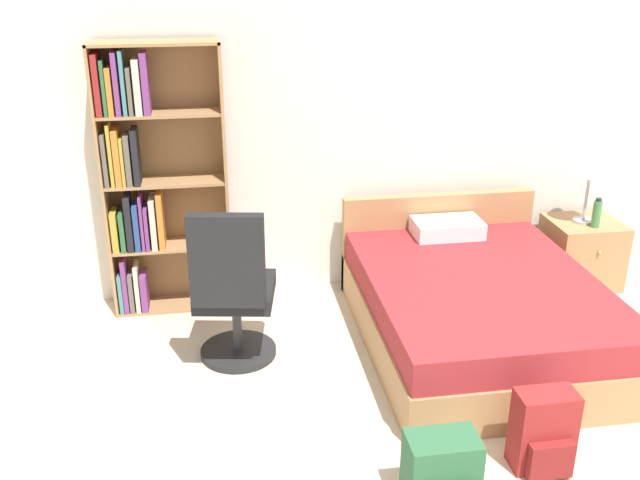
{
  "coord_description": "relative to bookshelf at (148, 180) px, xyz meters",
  "views": [
    {
      "loc": [
        -1.23,
        -1.81,
        2.5
      ],
      "look_at": [
        -0.62,
        1.98,
        0.89
      ],
      "focal_mm": 40.0,
      "sensor_mm": 36.0,
      "label": 1
    }
  ],
  "objects": [
    {
      "name": "water_bottle",
      "position": [
        3.26,
        -0.23,
        -0.35
      ],
      "size": [
        0.06,
        0.06,
        0.23
      ],
      "color": "#3F8C4C",
      "rests_on": "nightstand"
    },
    {
      "name": "wall_back",
      "position": [
        1.66,
        0.21,
        0.32
      ],
      "size": [
        9.0,
        0.06,
        2.6
      ],
      "color": "white",
      "rests_on": "ground_plane"
    },
    {
      "name": "bookshelf",
      "position": [
        0.0,
        0.0,
        0.0
      ],
      "size": [
        0.85,
        0.29,
        1.91
      ],
      "color": "#AD7F51",
      "rests_on": "ground_plane"
    },
    {
      "name": "backpack_red",
      "position": [
        2.02,
        -2.1,
        -0.77
      ],
      "size": [
        0.3,
        0.23,
        0.44
      ],
      "color": "maroon",
      "rests_on": "ground_plane"
    },
    {
      "name": "bed",
      "position": [
        2.12,
        -0.82,
        -0.72
      ],
      "size": [
        1.48,
        1.93,
        0.75
      ],
      "color": "#AD7F51",
      "rests_on": "ground_plane"
    },
    {
      "name": "office_chair",
      "position": [
        0.52,
        -0.87,
        -0.48
      ],
      "size": [
        0.55,
        0.63,
        1.08
      ],
      "color": "#232326",
      "rests_on": "ground_plane"
    },
    {
      "name": "nightstand",
      "position": [
        3.26,
        -0.11,
        -0.72
      ],
      "size": [
        0.53,
        0.5,
        0.52
      ],
      "color": "#AD7F51",
      "rests_on": "ground_plane"
    },
    {
      "name": "backpack_green",
      "position": [
        1.42,
        -2.29,
        -0.8
      ],
      "size": [
        0.34,
        0.29,
        0.38
      ],
      "color": "#2D603D",
      "rests_on": "ground_plane"
    },
    {
      "name": "table_lamp",
      "position": [
        3.23,
        -0.11,
        -0.01
      ],
      "size": [
        0.27,
        0.27,
        0.57
      ],
      "color": "#B2B2B7",
      "rests_on": "nightstand"
    }
  ]
}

